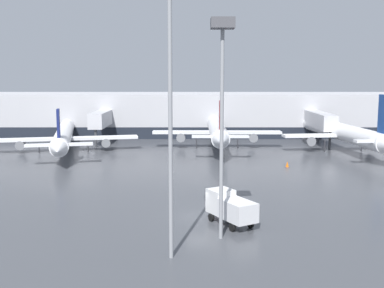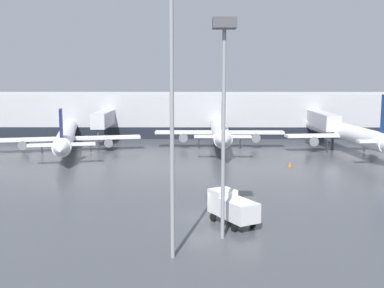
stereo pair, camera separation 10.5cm
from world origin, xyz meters
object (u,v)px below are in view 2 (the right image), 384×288
object	(u,v)px
apron_light_mast_3	(171,35)
parked_jet_0	(66,136)
parked_jet_4	(219,129)
traffic_cone_0	(290,164)
apron_light_mast_1	(224,65)
parked_jet_1	(344,132)
service_truck_0	(232,207)

from	to	relation	value
apron_light_mast_3	parked_jet_0	bearing A→B (deg)	112.97
parked_jet_4	traffic_cone_0	size ratio (longest dim) A/B	47.56
traffic_cone_0	apron_light_mast_3	distance (m)	40.47
apron_light_mast_1	apron_light_mast_3	xyz separation A→B (m)	(-3.81, -4.11, 1.93)
parked_jet_1	service_truck_0	xyz separation A→B (m)	(-22.35, -41.00, -1.69)
traffic_cone_0	parked_jet_0	bearing A→B (deg)	158.76
service_truck_0	apron_light_mast_1	distance (m)	12.72
parked_jet_0	service_truck_0	world-z (taller)	parked_jet_0
parked_jet_4	service_truck_0	bearing A→B (deg)	179.15
apron_light_mast_3	apron_light_mast_1	bearing A→B (deg)	47.17
apron_light_mast_1	parked_jet_1	bearing A→B (deg)	62.36
parked_jet_1	apron_light_mast_1	bearing A→B (deg)	146.09
parked_jet_0	parked_jet_4	world-z (taller)	parked_jet_4
parked_jet_0	parked_jet_4	size ratio (longest dim) A/B	1.00
apron_light_mast_3	parked_jet_1	bearing A→B (deg)	60.85
parked_jet_0	apron_light_mast_3	size ratio (longest dim) A/B	1.83
parked_jet_0	apron_light_mast_1	size ratio (longest dim) A/B	2.13
service_truck_0	traffic_cone_0	size ratio (longest dim) A/B	7.25
parked_jet_0	parked_jet_4	distance (m)	26.70
apron_light_mast_1	apron_light_mast_3	distance (m)	5.92
parked_jet_1	apron_light_mast_3	size ratio (longest dim) A/B	1.92
traffic_cone_0	apron_light_mast_1	size ratio (longest dim) A/B	0.04
parked_jet_4	service_truck_0	size ratio (longest dim) A/B	6.56
parked_jet_1	apron_light_mast_1	size ratio (longest dim) A/B	2.23
parked_jet_0	apron_light_mast_1	distance (m)	51.39
traffic_cone_0	service_truck_0	bearing A→B (deg)	-111.11
parked_jet_4	apron_light_mast_1	bearing A→B (deg)	178.03
parked_jet_1	apron_light_mast_1	xyz separation A→B (m)	(-23.38, -44.65, 10.45)
parked_jet_0	apron_light_mast_1	world-z (taller)	apron_light_mast_1
traffic_cone_0	apron_light_mast_1	distance (m)	34.89
parked_jet_1	traffic_cone_0	world-z (taller)	parked_jet_1
parked_jet_0	parked_jet_1	world-z (taller)	parked_jet_1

